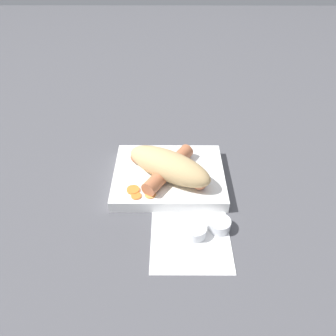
{
  "coord_description": "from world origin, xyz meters",
  "views": [
    {
      "loc": [
        -0.0,
        0.54,
        0.49
      ],
      "look_at": [
        0.0,
        0.0,
        0.04
      ],
      "focal_mm": 35.0,
      "sensor_mm": 36.0,
      "label": 1
    }
  ],
  "objects_px": {
    "bread_roll": "(166,166)",
    "sausage": "(166,169)",
    "condiment_cup_near": "(194,231)",
    "food_tray": "(168,176)",
    "condiment_cup_far": "(218,225)"
  },
  "relations": [
    {
      "from": "sausage",
      "to": "condiment_cup_near",
      "type": "distance_m",
      "value": 0.16
    },
    {
      "from": "bread_roll",
      "to": "condiment_cup_far",
      "type": "bearing_deg",
      "value": 129.37
    },
    {
      "from": "food_tray",
      "to": "sausage",
      "type": "height_order",
      "value": "sausage"
    },
    {
      "from": "food_tray",
      "to": "bread_roll",
      "type": "relative_size",
      "value": 1.2
    },
    {
      "from": "condiment_cup_near",
      "to": "condiment_cup_far",
      "type": "xyz_separation_m",
      "value": [
        -0.05,
        -0.02,
        0.0
      ]
    },
    {
      "from": "condiment_cup_near",
      "to": "condiment_cup_far",
      "type": "height_order",
      "value": "same"
    },
    {
      "from": "bread_roll",
      "to": "condiment_cup_far",
      "type": "distance_m",
      "value": 0.16
    },
    {
      "from": "food_tray",
      "to": "bread_roll",
      "type": "height_order",
      "value": "bread_roll"
    },
    {
      "from": "food_tray",
      "to": "condiment_cup_far",
      "type": "height_order",
      "value": "food_tray"
    },
    {
      "from": "sausage",
      "to": "condiment_cup_near",
      "type": "relative_size",
      "value": 3.88
    },
    {
      "from": "condiment_cup_near",
      "to": "food_tray",
      "type": "bearing_deg",
      "value": -71.95
    },
    {
      "from": "food_tray",
      "to": "condiment_cup_far",
      "type": "distance_m",
      "value": 0.17
    },
    {
      "from": "condiment_cup_near",
      "to": "condiment_cup_far",
      "type": "bearing_deg",
      "value": -161.95
    },
    {
      "from": "sausage",
      "to": "condiment_cup_far",
      "type": "xyz_separation_m",
      "value": [
        -0.1,
        0.13,
        -0.03
      ]
    },
    {
      "from": "bread_roll",
      "to": "sausage",
      "type": "height_order",
      "value": "bread_roll"
    }
  ]
}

